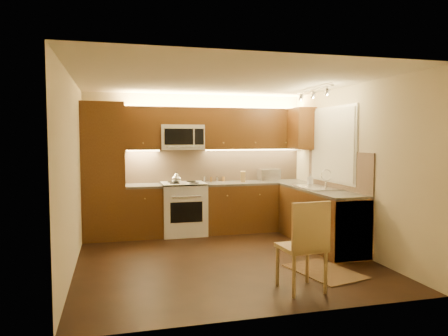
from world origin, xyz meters
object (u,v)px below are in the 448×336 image
object	(u,v)px
microwave	(182,137)
kettle	(176,178)
dining_chair	(301,245)
stove	(183,209)
knife_block	(243,177)
soap_bottle	(310,179)
sink	(316,183)
toaster_oven	(269,175)

from	to	relation	value
microwave	kettle	bearing A→B (deg)	-122.61
microwave	dining_chair	size ratio (longest dim) A/B	0.74
stove	dining_chair	world-z (taller)	dining_chair
knife_block	soap_bottle	bearing A→B (deg)	-17.85
sink	soap_bottle	world-z (taller)	soap_bottle
toaster_oven	microwave	bearing A→B (deg)	177.32
stove	dining_chair	size ratio (longest dim) A/B	0.89
toaster_oven	dining_chair	bearing A→B (deg)	-104.63
sink	soap_bottle	distance (m)	0.48
sink	toaster_oven	world-z (taller)	toaster_oven
stove	knife_block	size ratio (longest dim) A/B	4.68
stove	sink	bearing A→B (deg)	-29.36
microwave	sink	distance (m)	2.48
sink	kettle	distance (m)	2.38
dining_chair	knife_block	bearing A→B (deg)	80.15
stove	knife_block	distance (m)	1.24
kettle	dining_chair	distance (m)	3.20
microwave	knife_block	xyz separation A→B (m)	(1.12, -0.08, -0.72)
microwave	toaster_oven	xyz separation A→B (m)	(1.63, -0.06, -0.71)
stove	toaster_oven	bearing A→B (deg)	2.59
microwave	sink	world-z (taller)	microwave
stove	sink	xyz separation A→B (m)	(2.00, -1.12, 0.52)
stove	dining_chair	distance (m)	3.19
kettle	dining_chair	size ratio (longest dim) A/B	0.19
kettle	stove	bearing A→B (deg)	35.97
sink	knife_block	size ratio (longest dim) A/B	4.38
microwave	dining_chair	distance (m)	3.53
kettle	toaster_oven	xyz separation A→B (m)	(1.76, 0.14, -0.01)
toaster_oven	knife_block	world-z (taller)	toaster_oven
soap_bottle	microwave	bearing A→B (deg)	169.82
microwave	toaster_oven	world-z (taller)	microwave
sink	dining_chair	world-z (taller)	sink
kettle	knife_block	bearing A→B (deg)	13.35
microwave	toaster_oven	bearing A→B (deg)	-2.16
kettle	toaster_oven	size ratio (longest dim) A/B	0.53
stove	sink	world-z (taller)	sink
sink	knife_block	xyz separation A→B (m)	(-0.88, 1.18, 0.02)
stove	dining_chair	xyz separation A→B (m)	(0.83, -3.08, 0.05)
stove	microwave	world-z (taller)	microwave
kettle	toaster_oven	world-z (taller)	toaster_oven
sink	kettle	bearing A→B (deg)	153.68
kettle	knife_block	distance (m)	1.26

